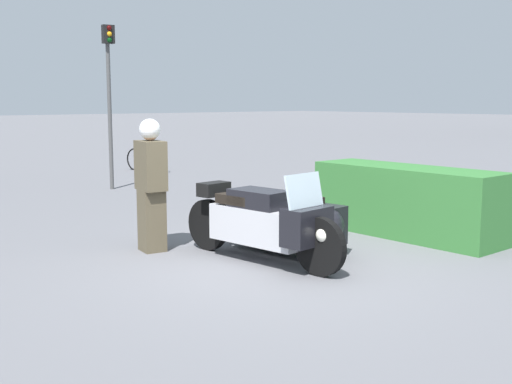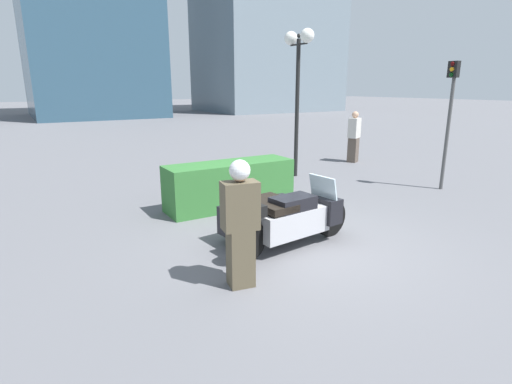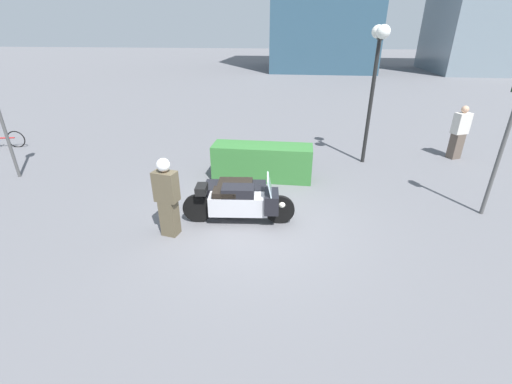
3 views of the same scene
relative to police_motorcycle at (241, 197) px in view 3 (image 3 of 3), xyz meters
The scene contains 8 objects.
ground_plane 0.71m from the police_motorcycle, 50.06° to the right, with size 160.00×160.00×0.00m, color slate.
police_motorcycle is the anchor object (origin of this frame).
officer_rider 1.80m from the police_motorcycle, 142.73° to the right, with size 0.53×0.38×1.77m.
hedge_bush_curbside 2.36m from the police_motorcycle, 84.10° to the left, with size 2.94×0.89×1.03m, color #337033.
twin_lamp_post 6.19m from the police_motorcycle, 50.26° to the left, with size 0.39×1.16×4.24m.
traffic_light_near 6.12m from the police_motorcycle, ahead, with size 0.23×0.26×3.29m.
pedestrian_bystander 8.38m from the police_motorcycle, 36.75° to the left, with size 0.60×0.51×1.82m.
bicycle_parked 10.67m from the police_motorcycle, 157.96° to the left, with size 1.57×0.39×0.69m.
Camera 3 is at (0.99, -6.81, 4.10)m, focal length 24.00 mm.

